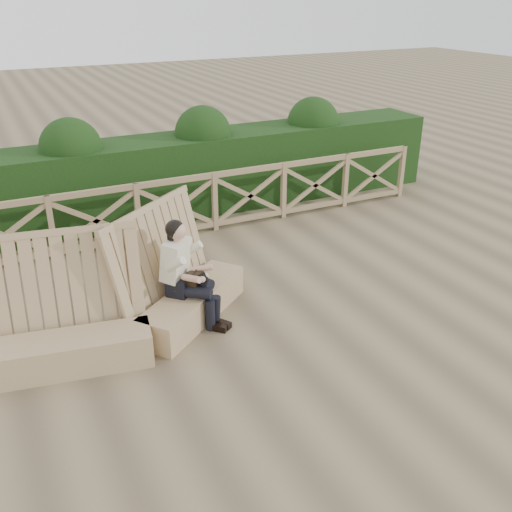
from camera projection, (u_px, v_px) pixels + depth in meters
name	position (u px, v px, depth m)	size (l,w,h in m)	color
ground	(267.00, 330.00, 7.50)	(60.00, 60.00, 0.00)	brown
bench	(131.00, 312.00, 7.15)	(3.59, 1.81, 1.55)	#9A8358
woman	(185.00, 271.00, 7.39)	(0.82, 0.89, 1.44)	black
guardrail	(177.00, 207.00, 10.10)	(10.10, 0.09, 1.10)	#8E7652
hedge	(156.00, 178.00, 10.99)	(12.00, 1.20, 1.50)	black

